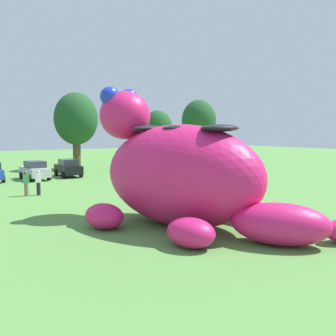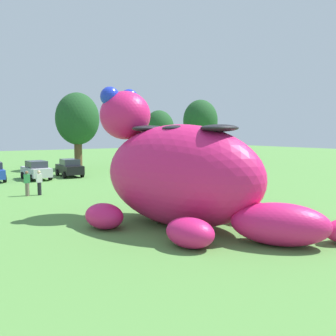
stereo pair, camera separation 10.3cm
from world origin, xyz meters
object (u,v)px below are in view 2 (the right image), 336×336
(spectator_wandering, at_px, (39,183))
(spectator_by_cars, at_px, (160,182))
(spectator_mid_field, at_px, (211,174))
(spectator_near_inflatable, at_px, (27,184))
(car_silver, at_px, (36,170))
(giant_inflatable_creature, at_px, (180,174))
(car_black, at_px, (70,168))

(spectator_wandering, bearing_deg, spectator_by_cars, -30.16)
(spectator_mid_field, distance_m, spectator_wandering, 13.60)
(spectator_near_inflatable, bearing_deg, car_silver, 73.04)
(giant_inflatable_creature, xyz_separation_m, spectator_by_cars, (3.76, 7.86, -1.56))
(giant_inflatable_creature, bearing_deg, spectator_wandering, 105.87)
(giant_inflatable_creature, distance_m, car_black, 21.56)
(giant_inflatable_creature, distance_m, spectator_by_cars, 8.85)
(giant_inflatable_creature, distance_m, spectator_mid_field, 14.05)
(spectator_near_inflatable, height_order, spectator_wandering, same)
(car_black, relative_size, spectator_mid_field, 2.42)
(car_black, bearing_deg, spectator_near_inflatable, -122.65)
(car_black, distance_m, spectator_near_inflatable, 11.04)
(car_black, relative_size, spectator_near_inflatable, 2.42)
(spectator_mid_field, relative_size, spectator_wandering, 1.00)
(car_silver, distance_m, car_black, 3.34)
(car_silver, height_order, spectator_near_inflatable, car_silver)
(car_black, bearing_deg, spectator_wandering, -118.83)
(spectator_near_inflatable, bearing_deg, spectator_mid_field, -9.56)
(spectator_near_inflatable, bearing_deg, giant_inflatable_creature, -70.93)
(giant_inflatable_creature, xyz_separation_m, spectator_mid_field, (9.99, 9.75, -1.56))
(car_silver, relative_size, car_black, 1.01)
(spectator_mid_field, height_order, spectator_by_cars, same)
(giant_inflatable_creature, xyz_separation_m, spectator_near_inflatable, (-4.20, 12.14, -1.56))
(giant_inflatable_creature, relative_size, spectator_by_cars, 6.85)
(car_silver, height_order, spectator_wandering, car_silver)
(spectator_by_cars, distance_m, spectator_wandering, 8.30)
(giant_inflatable_creature, bearing_deg, spectator_by_cars, 64.43)
(spectator_near_inflatable, relative_size, spectator_mid_field, 1.00)
(car_silver, bearing_deg, spectator_mid_field, -43.95)
(spectator_mid_field, bearing_deg, car_silver, 136.05)
(car_black, relative_size, spectator_by_cars, 2.42)
(car_silver, relative_size, spectator_by_cars, 2.46)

